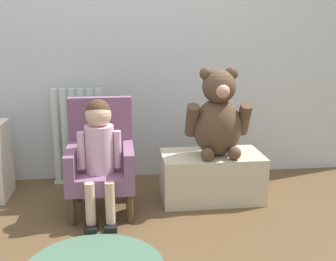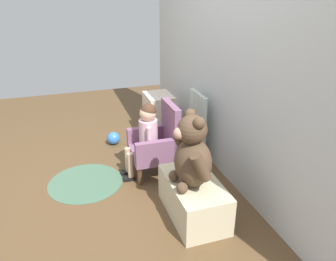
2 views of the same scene
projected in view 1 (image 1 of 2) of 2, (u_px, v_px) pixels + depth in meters
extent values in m
plane|color=brown|center=(121.00, 248.00, 2.16)|extent=(6.00, 6.00, 0.00)
cube|color=silver|center=(115.00, 13.00, 2.95)|extent=(3.80, 0.05, 2.40)
cylinder|color=silver|center=(56.00, 136.00, 2.98)|extent=(0.05, 0.05, 0.67)
cylinder|color=silver|center=(65.00, 136.00, 2.99)|extent=(0.05, 0.05, 0.67)
cylinder|color=silver|center=(74.00, 135.00, 3.00)|extent=(0.05, 0.05, 0.67)
cylinder|color=silver|center=(83.00, 135.00, 3.00)|extent=(0.05, 0.05, 0.67)
cylinder|color=silver|center=(92.00, 135.00, 3.01)|extent=(0.05, 0.05, 0.67)
cylinder|color=silver|center=(100.00, 134.00, 3.02)|extent=(0.05, 0.05, 0.67)
cube|color=silver|center=(81.00, 181.00, 3.08)|extent=(0.37, 0.05, 0.02)
cube|color=#7C5270|center=(101.00, 177.00, 2.55)|extent=(0.39, 0.41, 0.10)
cube|color=#7C5270|center=(101.00, 129.00, 2.66)|extent=(0.39, 0.06, 0.41)
cube|color=#7C5270|center=(72.00, 159.00, 2.50)|extent=(0.06, 0.41, 0.14)
cube|color=#7C5270|center=(128.00, 157.00, 2.54)|extent=(0.06, 0.41, 0.14)
cylinder|color=#4C331E|center=(72.00, 211.00, 2.40)|extent=(0.04, 0.04, 0.17)
cylinder|color=#4C331E|center=(130.00, 208.00, 2.43)|extent=(0.04, 0.04, 0.17)
cylinder|color=#4C331E|center=(77.00, 189.00, 2.73)|extent=(0.04, 0.04, 0.17)
cylinder|color=#4C331E|center=(128.00, 186.00, 2.77)|extent=(0.04, 0.04, 0.17)
cylinder|color=#DAACBF|center=(100.00, 149.00, 2.46)|extent=(0.17, 0.17, 0.28)
sphere|color=#D8AD8E|center=(98.00, 115.00, 2.42)|extent=(0.15, 0.15, 0.15)
sphere|color=#472D1E|center=(98.00, 111.00, 2.42)|extent=(0.14, 0.14, 0.14)
cylinder|color=#D8AD8E|center=(90.00, 204.00, 2.34)|extent=(0.06, 0.06, 0.24)
cube|color=black|center=(91.00, 228.00, 2.35)|extent=(0.07, 0.11, 0.03)
cylinder|color=#D8AD8E|center=(110.00, 203.00, 2.35)|extent=(0.06, 0.06, 0.24)
cube|color=black|center=(111.00, 227.00, 2.36)|extent=(0.07, 0.11, 0.03)
cylinder|color=#DAACBF|center=(81.00, 150.00, 2.43)|extent=(0.04, 0.04, 0.22)
cylinder|color=#DAACBF|center=(118.00, 149.00, 2.46)|extent=(0.04, 0.04, 0.22)
cube|color=beige|center=(211.00, 176.00, 2.76)|extent=(0.65, 0.37, 0.31)
ellipsoid|color=brown|center=(217.00, 127.00, 2.66)|extent=(0.31, 0.27, 0.36)
sphere|color=brown|center=(219.00, 87.00, 2.58)|extent=(0.21, 0.21, 0.21)
sphere|color=tan|center=(223.00, 91.00, 2.50)|extent=(0.08, 0.08, 0.08)
sphere|color=brown|center=(206.00, 74.00, 2.57)|extent=(0.08, 0.08, 0.08)
sphere|color=brown|center=(231.00, 73.00, 2.59)|extent=(0.08, 0.08, 0.08)
cylinder|color=brown|center=(192.00, 120.00, 2.61)|extent=(0.08, 0.16, 0.22)
cylinder|color=brown|center=(244.00, 119.00, 2.65)|extent=(0.08, 0.16, 0.22)
sphere|color=brown|center=(207.00, 154.00, 2.58)|extent=(0.08, 0.08, 0.08)
sphere|color=brown|center=(234.00, 153.00, 2.59)|extent=(0.08, 0.08, 0.08)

